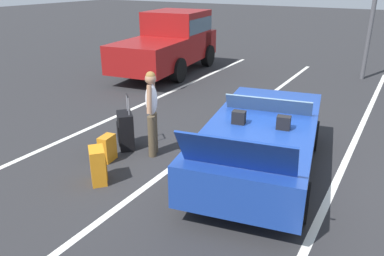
# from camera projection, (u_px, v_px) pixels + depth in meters

# --- Properties ---
(ground_plane) EXTENTS (80.00, 80.00, 0.00)m
(ground_plane) POSITION_uv_depth(u_px,v_px,m) (259.00, 171.00, 6.83)
(ground_plane) COLOR #28282B
(lot_line_near) EXTENTS (18.00, 0.12, 0.01)m
(lot_line_near) POSITION_uv_depth(u_px,v_px,m) (333.00, 189.00, 6.24)
(lot_line_near) COLOR silver
(lot_line_near) RESTS_ON ground_plane
(lot_line_mid) EXTENTS (18.00, 0.12, 0.01)m
(lot_line_mid) POSITION_uv_depth(u_px,v_px,m) (191.00, 154.00, 7.50)
(lot_line_mid) COLOR silver
(lot_line_mid) RESTS_ON ground_plane
(lot_line_far) EXTENTS (18.00, 0.12, 0.01)m
(lot_line_far) POSITION_uv_depth(u_px,v_px,m) (90.00, 128.00, 8.76)
(lot_line_far) COLOR silver
(lot_line_far) RESTS_ON ground_plane
(convertible_car) EXTENTS (4.44, 2.47, 1.50)m
(convertible_car) POSITION_uv_depth(u_px,v_px,m) (263.00, 137.00, 6.79)
(convertible_car) COLOR navy
(convertible_car) RESTS_ON ground_plane
(suitcase_large_black) EXTENTS (0.53, 0.54, 1.11)m
(suitcase_large_black) POSITION_uv_depth(u_px,v_px,m) (125.00, 131.00, 7.64)
(suitcase_large_black) COLOR black
(suitcase_large_black) RESTS_ON ground_plane
(suitcase_medium_bright) EXTENTS (0.45, 0.46, 0.62)m
(suitcase_medium_bright) POSITION_uv_depth(u_px,v_px,m) (98.00, 166.00, 6.35)
(suitcase_medium_bright) COLOR orange
(suitcase_medium_bright) RESTS_ON ground_plane
(suitcase_small_carryon) EXTENTS (0.37, 0.25, 0.50)m
(suitcase_small_carryon) POSITION_uv_depth(u_px,v_px,m) (107.00, 148.00, 7.13)
(suitcase_small_carryon) COLOR orange
(suitcase_small_carryon) RESTS_ON ground_plane
(traveler_person) EXTENTS (0.58, 0.34, 1.65)m
(traveler_person) POSITION_uv_depth(u_px,v_px,m) (152.00, 109.00, 7.15)
(traveler_person) COLOR #4C3F2D
(traveler_person) RESTS_ON ground_plane
(parked_pickup_truck_near) EXTENTS (5.19, 2.52, 2.10)m
(parked_pickup_truck_near) POSITION_uv_depth(u_px,v_px,m) (171.00, 41.00, 13.65)
(parked_pickup_truck_near) COLOR maroon
(parked_pickup_truck_near) RESTS_ON ground_plane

